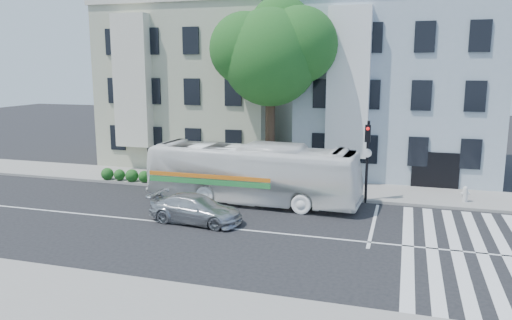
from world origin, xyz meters
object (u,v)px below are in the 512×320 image
at_px(sedan, 196,209).
at_px(traffic_signal, 367,151).
at_px(fire_hydrant, 465,194).
at_px(bus, 252,173).

xyz_separation_m(sedan, traffic_signal, (7.12, 5.53, 2.14)).
bearing_deg(fire_hydrant, sedan, -150.69).
xyz_separation_m(bus, sedan, (-1.44, -3.98, -0.92)).
height_order(bus, sedan, bus).
bearing_deg(traffic_signal, fire_hydrant, 13.59).
relative_size(bus, traffic_signal, 2.60).
distance_m(bus, traffic_signal, 6.01).
height_order(bus, traffic_signal, traffic_signal).
bearing_deg(sedan, bus, -14.25).
distance_m(sedan, traffic_signal, 9.27).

